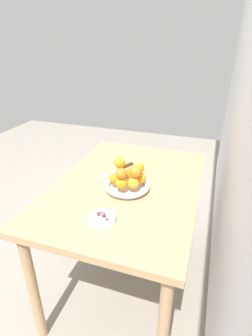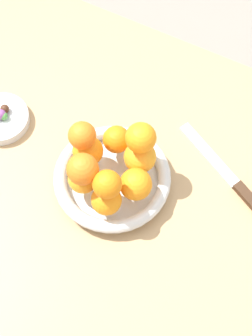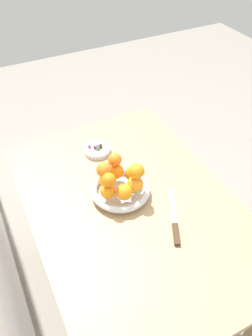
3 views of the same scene
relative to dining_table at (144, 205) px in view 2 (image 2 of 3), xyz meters
The scene contains 19 objects.
ground_plane 0.65m from the dining_table, ahead, with size 6.00×6.00×0.00m, color gray.
dining_table is the anchor object (origin of this frame).
fruit_bowl 0.13m from the dining_table, 16.19° to the left, with size 0.23×0.23×0.04m.
candy_dish 0.36m from the dining_table, ahead, with size 0.12×0.12×0.02m, color silver.
orange_0 0.16m from the dining_table, 73.05° to the left, with size 0.06×0.06×0.06m, color orange.
orange_1 0.16m from the dining_table, 42.45° to the right, with size 0.06×0.06×0.06m, color orange.
orange_2 0.18m from the dining_table, 25.22° to the right, with size 0.05×0.05×0.05m, color orange.
orange_3 0.20m from the dining_table, ahead, with size 0.06×0.06×0.06m, color orange.
orange_4 0.20m from the dining_table, 31.45° to the left, with size 0.06×0.06×0.06m, color orange.
orange_5 0.18m from the dining_table, 62.22° to the left, with size 0.06×0.06×0.06m, color orange.
orange_6 0.25m from the dining_table, 36.39° to the left, with size 0.06×0.06×0.06m, color orange.
orange_7 0.22m from the dining_table, 46.01° to the right, with size 0.06×0.06×0.06m, color orange.
orange_8 0.25m from the dining_table, ahead, with size 0.05×0.05×0.05m, color orange.
orange_9 0.23m from the dining_table, 59.74° to the left, with size 0.05×0.05×0.05m, color orange.
candy_ball_0 0.36m from the dining_table, ahead, with size 0.02×0.02×0.02m, color #472819.
candy_ball_1 0.36m from the dining_table, ahead, with size 0.01×0.01×0.01m, color gold.
candy_ball_3 0.36m from the dining_table, ahead, with size 0.02×0.02×0.02m, color #8C4C99.
candy_ball_4 0.35m from the dining_table, ahead, with size 0.02×0.02×0.02m, color #4C9947.
knife 0.20m from the dining_table, 145.82° to the right, with size 0.24×0.14×0.01m.
Camera 2 is at (-0.16, 0.39, 1.69)m, focal length 55.00 mm.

